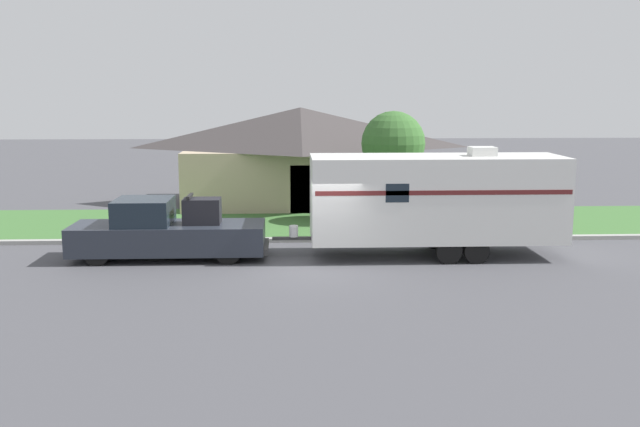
# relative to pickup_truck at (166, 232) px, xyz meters

# --- Properties ---
(ground_plane) EXTENTS (120.00, 120.00, 0.00)m
(ground_plane) POSITION_rel_pickup_truck_xyz_m (4.76, -1.40, -0.84)
(ground_plane) COLOR #47474C
(curb_strip) EXTENTS (80.00, 0.30, 0.14)m
(curb_strip) POSITION_rel_pickup_truck_xyz_m (4.76, 2.35, -0.77)
(curb_strip) COLOR #999993
(curb_strip) RESTS_ON ground_plane
(lawn_strip) EXTENTS (80.00, 7.00, 0.03)m
(lawn_strip) POSITION_rel_pickup_truck_xyz_m (4.76, 6.00, -0.82)
(lawn_strip) COLOR #3D6B33
(lawn_strip) RESTS_ON ground_plane
(house_across_street) EXTENTS (11.27, 6.91, 4.48)m
(house_across_street) POSITION_rel_pickup_truck_xyz_m (4.41, 11.32, 1.49)
(house_across_street) COLOR tan
(house_across_street) RESTS_ON ground_plane
(pickup_truck) EXTENTS (6.11, 1.99, 2.02)m
(pickup_truck) POSITION_rel_pickup_truck_xyz_m (0.00, 0.00, 0.00)
(pickup_truck) COLOR black
(pickup_truck) RESTS_ON ground_plane
(travel_trailer) EXTENTS (9.15, 2.49, 3.48)m
(travel_trailer) POSITION_rel_pickup_truck_xyz_m (8.51, -0.00, 1.03)
(travel_trailer) COLOR black
(travel_trailer) RESTS_ON ground_plane
(mailbox) EXTENTS (0.48, 0.20, 1.41)m
(mailbox) POSITION_rel_pickup_truck_xyz_m (11.26, 3.37, 0.24)
(mailbox) COLOR brown
(mailbox) RESTS_ON ground_plane
(tree_in_yard) EXTENTS (2.54, 2.54, 4.45)m
(tree_in_yard) POSITION_rel_pickup_truck_xyz_m (8.01, 6.12, 2.32)
(tree_in_yard) COLOR brown
(tree_in_yard) RESTS_ON ground_plane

